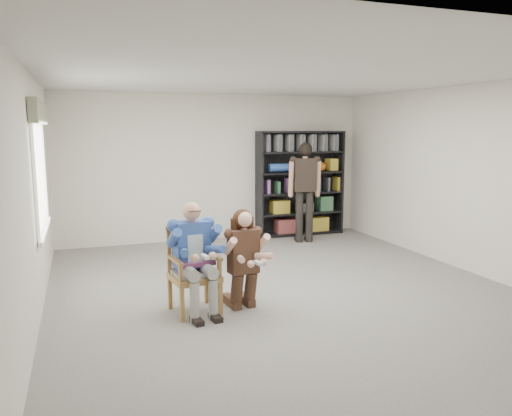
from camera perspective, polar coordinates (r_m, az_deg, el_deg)
name	(u,v)px	position (r m, az deg, el deg)	size (l,w,h in m)	color
room_shell	(286,187)	(6.43, 3.47, 2.38)	(6.00, 7.00, 2.80)	silver
floor	(285,292)	(6.74, 3.36, -9.53)	(6.00, 7.00, 0.01)	slate
window_left	(42,170)	(6.91, -23.29, 4.04)	(0.16, 2.00, 1.75)	white
armchair	(194,270)	(5.93, -7.06, -7.05)	(0.59, 0.57, 1.02)	olive
seated_man	(194,257)	(5.89, -7.09, -5.63)	(0.57, 0.79, 1.32)	navy
kneeling_woman	(244,260)	(5.94, -1.33, -5.99)	(0.51, 0.81, 1.21)	#382219
bookshelf	(300,183)	(10.13, 5.07, 2.81)	(1.80, 0.38, 2.10)	black
standing_man	(305,193)	(9.47, 5.58, 1.69)	(0.58, 0.32, 1.88)	black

